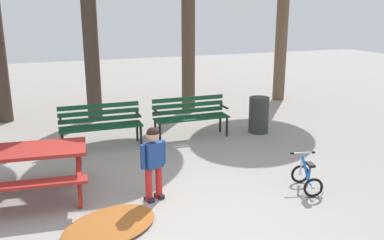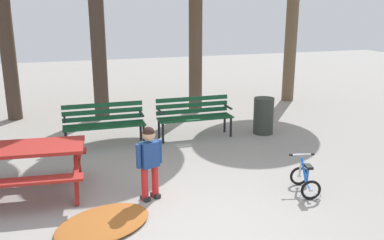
{
  "view_description": "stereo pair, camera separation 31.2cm",
  "coord_description": "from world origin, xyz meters",
  "px_view_note": "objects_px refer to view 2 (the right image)",
  "views": [
    {
      "loc": [
        -1.79,
        -4.3,
        2.7
      ],
      "look_at": [
        0.64,
        2.03,
        0.85
      ],
      "focal_mm": 38.63,
      "sensor_mm": 36.0,
      "label": 1
    },
    {
      "loc": [
        -1.49,
        -4.4,
        2.7
      ],
      "look_at": [
        0.64,
        2.03,
        0.85
      ],
      "focal_mm": 38.63,
      "sensor_mm": 36.0,
      "label": 2
    }
  ],
  "objects_px": {
    "picnic_table": "(21,158)",
    "park_bench_far_left": "(104,121)",
    "trash_bin": "(263,116)",
    "child_standing": "(149,157)",
    "park_bench_left": "(194,114)",
    "kids_bicycle": "(305,180)"
  },
  "relations": [
    {
      "from": "picnic_table",
      "to": "park_bench_far_left",
      "type": "bearing_deg",
      "value": 54.2
    },
    {
      "from": "park_bench_far_left",
      "to": "trash_bin",
      "type": "height_order",
      "value": "park_bench_far_left"
    },
    {
      "from": "park_bench_far_left",
      "to": "child_standing",
      "type": "bearing_deg",
      "value": -82.93
    },
    {
      "from": "picnic_table",
      "to": "park_bench_left",
      "type": "xyz_separation_m",
      "value": [
        3.32,
        1.96,
        -0.08
      ]
    },
    {
      "from": "picnic_table",
      "to": "kids_bicycle",
      "type": "relative_size",
      "value": 3.14
    },
    {
      "from": "picnic_table",
      "to": "park_bench_far_left",
      "type": "xyz_separation_m",
      "value": [
        1.42,
        1.97,
        -0.08
      ]
    },
    {
      "from": "park_bench_left",
      "to": "child_standing",
      "type": "bearing_deg",
      "value": -120.55
    },
    {
      "from": "picnic_table",
      "to": "park_bench_far_left",
      "type": "distance_m",
      "value": 2.43
    },
    {
      "from": "kids_bicycle",
      "to": "park_bench_left",
      "type": "bearing_deg",
      "value": 102.39
    },
    {
      "from": "picnic_table",
      "to": "kids_bicycle",
      "type": "distance_m",
      "value": 4.21
    },
    {
      "from": "park_bench_far_left",
      "to": "child_standing",
      "type": "distance_m",
      "value": 2.69
    },
    {
      "from": "park_bench_far_left",
      "to": "picnic_table",
      "type": "bearing_deg",
      "value": -125.8
    },
    {
      "from": "park_bench_left",
      "to": "trash_bin",
      "type": "xyz_separation_m",
      "value": [
        1.53,
        -0.25,
        -0.11
      ]
    },
    {
      "from": "kids_bicycle",
      "to": "trash_bin",
      "type": "xyz_separation_m",
      "value": [
        0.83,
        2.92,
        0.2
      ]
    },
    {
      "from": "trash_bin",
      "to": "picnic_table",
      "type": "bearing_deg",
      "value": -160.53
    },
    {
      "from": "park_bench_left",
      "to": "trash_bin",
      "type": "bearing_deg",
      "value": -9.23
    },
    {
      "from": "park_bench_left",
      "to": "kids_bicycle",
      "type": "xyz_separation_m",
      "value": [
        0.7,
        -3.17,
        -0.31
      ]
    },
    {
      "from": "picnic_table",
      "to": "kids_bicycle",
      "type": "height_order",
      "value": "picnic_table"
    },
    {
      "from": "kids_bicycle",
      "to": "trash_bin",
      "type": "relative_size",
      "value": 0.77
    },
    {
      "from": "trash_bin",
      "to": "kids_bicycle",
      "type": "bearing_deg",
      "value": -105.91
    },
    {
      "from": "picnic_table",
      "to": "child_standing",
      "type": "relative_size",
      "value": 1.77
    },
    {
      "from": "park_bench_left",
      "to": "trash_bin",
      "type": "distance_m",
      "value": 1.55
    }
  ]
}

